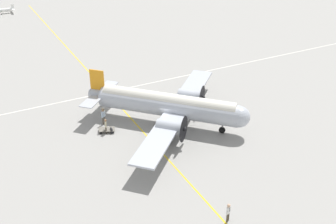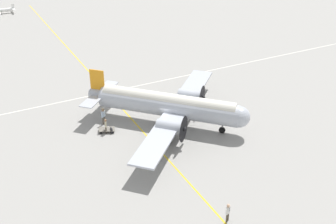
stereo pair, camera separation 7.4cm
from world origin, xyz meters
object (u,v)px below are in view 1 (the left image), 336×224
object	(u,v)px
passenger_boarding	(106,124)
airliner_main	(171,105)
crew_foreground	(228,211)
ramp_agent	(103,114)
baggage_cart	(107,129)
suitcase_near_door	(111,130)

from	to	relation	value
passenger_boarding	airliner_main	bearing A→B (deg)	89.94
crew_foreground	ramp_agent	size ratio (longest dim) A/B	0.90
airliner_main	baggage_cart	bearing A→B (deg)	-149.71
baggage_cart	crew_foreground	bearing A→B (deg)	-55.34
passenger_boarding	baggage_cart	world-z (taller)	passenger_boarding
ramp_agent	baggage_cart	distance (m)	1.97
airliner_main	suitcase_near_door	world-z (taller)	airliner_main
ramp_agent	airliner_main	bearing A→B (deg)	-59.89
passenger_boarding	suitcase_near_door	distance (m)	0.93
ramp_agent	suitcase_near_door	distance (m)	2.36
airliner_main	baggage_cart	xyz separation A→B (m)	(-1.87, -6.83, -2.12)
crew_foreground	ramp_agent	distance (m)	19.29
passenger_boarding	ramp_agent	xyz separation A→B (m)	(-1.92, 0.44, 0.16)
airliner_main	suitcase_near_door	size ratio (longest dim) A/B	30.55
ramp_agent	baggage_cart	bearing A→B (deg)	-131.20
crew_foreground	passenger_boarding	xyz separation A→B (m)	(-17.07, -3.84, -0.02)
passenger_boarding	crew_foreground	bearing A→B (deg)	26.14
ramp_agent	baggage_cart	world-z (taller)	ramp_agent
passenger_boarding	baggage_cart	distance (m)	0.78
crew_foreground	suitcase_near_door	xyz separation A→B (m)	(-16.81, -3.34, -0.76)
crew_foreground	baggage_cart	size ratio (longest dim) A/B	0.87
passenger_boarding	ramp_agent	world-z (taller)	ramp_agent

